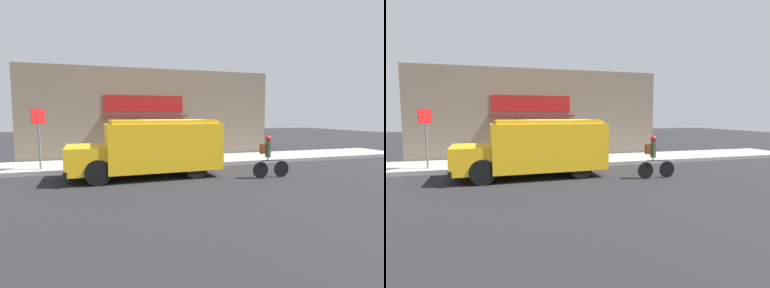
% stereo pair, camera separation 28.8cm
% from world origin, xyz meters
% --- Properties ---
extents(ground_plane, '(70.00, 70.00, 0.00)m').
position_xyz_m(ground_plane, '(0.00, 0.00, 0.00)').
color(ground_plane, '#232326').
extents(sidewalk, '(28.00, 2.96, 0.17)m').
position_xyz_m(sidewalk, '(0.00, 1.48, 0.09)').
color(sidewalk, '#999993').
rests_on(sidewalk, ground_plane).
extents(storefront, '(13.36, 0.82, 4.83)m').
position_xyz_m(storefront, '(-0.02, 3.10, 2.42)').
color(storefront, '#756656').
rests_on(storefront, ground_plane).
extents(school_bus, '(5.76, 2.77, 2.20)m').
position_xyz_m(school_bus, '(-0.88, -1.37, 1.15)').
color(school_bus, yellow).
rests_on(school_bus, ground_plane).
extents(cyclist, '(1.54, 0.23, 1.61)m').
position_xyz_m(cyclist, '(3.28, -3.02, 0.81)').
color(cyclist, black).
rests_on(cyclist, ground_plane).
extents(stop_sign_post, '(0.45, 0.45, 2.52)m').
position_xyz_m(stop_sign_post, '(-5.15, 0.49, 1.86)').
color(stop_sign_post, slate).
rests_on(stop_sign_post, sidewalk).
extents(trash_bin, '(0.55, 0.55, 0.88)m').
position_xyz_m(trash_bin, '(-0.21, 1.54, 0.62)').
color(trash_bin, '#38383D').
rests_on(trash_bin, sidewalk).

